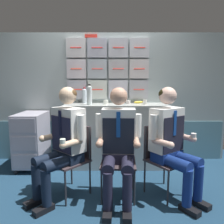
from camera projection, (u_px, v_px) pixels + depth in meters
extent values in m
cube|color=navy|center=(100.00, 203.00, 2.41)|extent=(4.80, 4.80, 0.04)
cube|color=#A4B2B2|center=(104.00, 98.00, 3.63)|extent=(4.20, 0.06, 2.15)
cube|color=#6090A0|center=(104.00, 140.00, 3.69)|extent=(4.12, 0.01, 0.67)
cube|color=#ACACB8|center=(78.00, 89.00, 3.55)|extent=(0.32, 0.06, 0.31)
cylinder|color=red|center=(77.00, 90.00, 3.51)|extent=(0.18, 0.01, 0.01)
cube|color=silver|center=(98.00, 89.00, 3.55)|extent=(0.32, 0.06, 0.31)
cylinder|color=red|center=(98.00, 90.00, 3.51)|extent=(0.18, 0.01, 0.01)
cube|color=silver|center=(119.00, 89.00, 3.54)|extent=(0.32, 0.06, 0.31)
cylinder|color=red|center=(119.00, 90.00, 3.51)|extent=(0.18, 0.01, 0.01)
cube|color=#A7ACB6|center=(139.00, 89.00, 3.54)|extent=(0.32, 0.06, 0.31)
cylinder|color=red|center=(140.00, 90.00, 3.51)|extent=(0.18, 0.01, 0.01)
cube|color=silver|center=(77.00, 69.00, 3.50)|extent=(0.32, 0.06, 0.31)
cylinder|color=red|center=(77.00, 69.00, 3.46)|extent=(0.18, 0.01, 0.01)
cube|color=#A7B1BB|center=(98.00, 69.00, 3.50)|extent=(0.32, 0.06, 0.31)
cylinder|color=red|center=(98.00, 69.00, 3.46)|extent=(0.18, 0.01, 0.01)
cube|color=#B0B0B5|center=(119.00, 69.00, 3.50)|extent=(0.32, 0.06, 0.31)
cylinder|color=red|center=(119.00, 69.00, 3.46)|extent=(0.18, 0.01, 0.01)
cube|color=silver|center=(140.00, 69.00, 3.50)|extent=(0.32, 0.06, 0.31)
cylinder|color=red|center=(140.00, 69.00, 3.46)|extent=(0.18, 0.01, 0.01)
cube|color=silver|center=(77.00, 48.00, 3.45)|extent=(0.32, 0.06, 0.31)
cylinder|color=red|center=(76.00, 48.00, 3.41)|extent=(0.18, 0.01, 0.01)
cube|color=#A8AABA|center=(98.00, 48.00, 3.45)|extent=(0.32, 0.06, 0.31)
cylinder|color=red|center=(98.00, 48.00, 3.41)|extent=(0.18, 0.01, 0.01)
cube|color=#B7B9C4|center=(119.00, 48.00, 3.45)|extent=(0.32, 0.06, 0.31)
cylinder|color=red|center=(119.00, 48.00, 3.41)|extent=(0.18, 0.01, 0.01)
cube|color=silver|center=(140.00, 48.00, 3.45)|extent=(0.32, 0.06, 0.31)
cylinder|color=red|center=(140.00, 48.00, 3.41)|extent=(0.18, 0.01, 0.01)
cube|color=red|center=(92.00, 36.00, 3.44)|extent=(0.20, 0.02, 0.05)
cube|color=#BCC2BD|center=(117.00, 136.00, 3.42)|extent=(1.59, 0.52, 0.97)
cube|color=#ADB3AE|center=(117.00, 105.00, 3.35)|extent=(1.63, 0.53, 0.03)
sphere|color=black|center=(17.00, 171.00, 3.12)|extent=(0.07, 0.07, 0.07)
sphere|color=black|center=(38.00, 171.00, 3.12)|extent=(0.07, 0.07, 0.07)
sphere|color=black|center=(31.00, 158.00, 3.67)|extent=(0.07, 0.07, 0.07)
sphere|color=black|center=(49.00, 158.00, 3.67)|extent=(0.07, 0.07, 0.07)
cube|color=#AFABBC|center=(33.00, 138.00, 3.33)|extent=(0.40, 0.64, 0.80)
cube|color=#9A97A8|center=(26.00, 162.00, 3.05)|extent=(0.35, 0.01, 0.21)
cube|color=#9A97A8|center=(24.00, 144.00, 3.01)|extent=(0.35, 0.01, 0.21)
cube|color=#9A97A8|center=(23.00, 126.00, 2.98)|extent=(0.35, 0.01, 0.21)
cylinder|color=#28282D|center=(24.00, 118.00, 2.98)|extent=(0.32, 0.02, 0.02)
cylinder|color=#2D2D33|center=(48.00, 179.00, 2.52)|extent=(0.02, 0.02, 0.40)
cylinder|color=#2D2D33|center=(66.00, 189.00, 2.29)|extent=(0.02, 0.02, 0.40)
cylinder|color=#2D2D33|center=(72.00, 169.00, 2.79)|extent=(0.02, 0.02, 0.40)
cylinder|color=#2D2D33|center=(91.00, 178.00, 2.55)|extent=(0.02, 0.02, 0.40)
cube|color=#3B2F34|center=(69.00, 161.00, 2.51)|extent=(0.56, 0.56, 0.02)
cube|color=#3B2F34|center=(81.00, 141.00, 2.62)|extent=(0.29, 0.27, 0.40)
cylinder|color=#2D2D33|center=(71.00, 138.00, 2.73)|extent=(0.02, 0.02, 0.40)
cylinder|color=#2D2D33|center=(90.00, 144.00, 2.49)|extent=(0.02, 0.02, 0.40)
cube|color=black|center=(35.00, 202.00, 2.33)|extent=(0.21, 0.22, 0.06)
cube|color=black|center=(44.00, 209.00, 2.20)|extent=(0.21, 0.22, 0.06)
cylinder|color=black|center=(37.00, 182.00, 2.33)|extent=(0.10, 0.10, 0.40)
cylinder|color=black|center=(47.00, 188.00, 2.20)|extent=(0.10, 0.10, 0.40)
cylinder|color=black|center=(51.00, 158.00, 2.43)|extent=(0.36, 0.39, 0.13)
cylinder|color=black|center=(61.00, 163.00, 2.30)|extent=(0.36, 0.39, 0.13)
cube|color=black|center=(69.00, 155.00, 2.50)|extent=(0.40, 0.39, 0.12)
cube|color=white|center=(69.00, 129.00, 2.47)|extent=(0.43, 0.41, 0.51)
cube|color=#1E1F39|center=(62.00, 134.00, 2.39)|extent=(0.27, 0.24, 0.41)
cube|color=black|center=(61.00, 123.00, 2.37)|extent=(0.04, 0.04, 0.28)
cylinder|color=white|center=(58.00, 122.00, 2.61)|extent=(0.08, 0.08, 0.27)
cylinder|color=beige|center=(52.00, 137.00, 2.53)|extent=(0.22, 0.23, 0.07)
sphere|color=beige|center=(43.00, 139.00, 2.45)|extent=(0.08, 0.08, 0.08)
cylinder|color=white|center=(82.00, 127.00, 2.32)|extent=(0.08, 0.08, 0.27)
cylinder|color=beige|center=(72.00, 143.00, 2.27)|extent=(0.22, 0.23, 0.07)
sphere|color=beige|center=(64.00, 145.00, 2.18)|extent=(0.08, 0.08, 0.08)
cylinder|color=white|center=(63.00, 142.00, 2.18)|extent=(0.06, 0.06, 0.06)
sphere|color=beige|center=(68.00, 96.00, 2.41)|extent=(0.20, 0.20, 0.20)
ellipsoid|color=brown|center=(69.00, 94.00, 2.42)|extent=(0.27, 0.27, 0.14)
cylinder|color=#2D2D33|center=(102.00, 187.00, 2.32)|extent=(0.02, 0.02, 0.40)
cylinder|color=#2D2D33|center=(135.00, 188.00, 2.30)|extent=(0.02, 0.02, 0.40)
cylinder|color=#2D2D33|center=(105.00, 173.00, 2.67)|extent=(0.02, 0.02, 0.40)
cylinder|color=#2D2D33|center=(134.00, 174.00, 2.65)|extent=(0.02, 0.02, 0.40)
cube|color=#3B2F34|center=(119.00, 163.00, 2.46)|extent=(0.42, 0.42, 0.02)
cube|color=#3B2F34|center=(119.00, 141.00, 2.61)|extent=(0.37, 0.05, 0.40)
cylinder|color=#2D2D33|center=(105.00, 141.00, 2.61)|extent=(0.02, 0.02, 0.40)
cylinder|color=#2D2D33|center=(134.00, 141.00, 2.59)|extent=(0.02, 0.02, 0.40)
cube|color=black|center=(108.00, 214.00, 2.12)|extent=(0.10, 0.22, 0.06)
cube|color=black|center=(128.00, 215.00, 2.11)|extent=(0.10, 0.22, 0.06)
cylinder|color=#1C1C2E|center=(108.00, 191.00, 2.13)|extent=(0.10, 0.10, 0.40)
cylinder|color=#1C1C2E|center=(128.00, 192.00, 2.12)|extent=(0.10, 0.10, 0.40)
cylinder|color=#1C1C2E|center=(110.00, 164.00, 2.28)|extent=(0.15, 0.40, 0.13)
cylinder|color=#1C1C2E|center=(128.00, 164.00, 2.27)|extent=(0.15, 0.40, 0.13)
cube|color=#1C1C2E|center=(119.00, 157.00, 2.45)|extent=(0.37, 0.22, 0.12)
cube|color=white|center=(119.00, 130.00, 2.42)|extent=(0.39, 0.23, 0.50)
cube|color=black|center=(119.00, 136.00, 2.32)|extent=(0.35, 0.03, 0.40)
cube|color=navy|center=(119.00, 125.00, 2.29)|extent=(0.04, 0.01, 0.28)
cylinder|color=white|center=(100.00, 125.00, 2.43)|extent=(0.08, 0.08, 0.27)
cylinder|color=tan|center=(101.00, 141.00, 2.34)|extent=(0.08, 0.25, 0.07)
sphere|color=tan|center=(100.00, 144.00, 2.22)|extent=(0.08, 0.08, 0.08)
cylinder|color=white|center=(138.00, 126.00, 2.40)|extent=(0.08, 0.08, 0.27)
cylinder|color=tan|center=(137.00, 142.00, 2.31)|extent=(0.08, 0.25, 0.07)
sphere|color=tan|center=(138.00, 145.00, 2.20)|extent=(0.08, 0.08, 0.08)
sphere|color=tan|center=(119.00, 96.00, 2.37)|extent=(0.20, 0.20, 0.20)
ellipsoid|color=tan|center=(119.00, 95.00, 2.38)|extent=(0.20, 0.19, 0.14)
cylinder|color=#2D2D33|center=(169.00, 188.00, 2.29)|extent=(0.02, 0.02, 0.40)
cylinder|color=#2D2D33|center=(189.00, 180.00, 2.50)|extent=(0.02, 0.02, 0.40)
cylinder|color=#2D2D33|center=(145.00, 176.00, 2.58)|extent=(0.02, 0.02, 0.40)
cylinder|color=#2D2D33|center=(165.00, 169.00, 2.79)|extent=(0.02, 0.02, 0.40)
cube|color=#3B2F34|center=(167.00, 161.00, 2.51)|extent=(0.56, 0.56, 0.02)
cube|color=#3B2F34|center=(156.00, 140.00, 2.63)|extent=(0.32, 0.24, 0.40)
cylinder|color=#2D2D33|center=(146.00, 143.00, 2.52)|extent=(0.02, 0.02, 0.40)
cylinder|color=#2D2D33|center=(166.00, 138.00, 2.73)|extent=(0.02, 0.02, 0.40)
cube|color=black|center=(190.00, 210.00, 2.18)|extent=(0.20, 0.23, 0.06)
cube|color=black|center=(201.00, 204.00, 2.30)|extent=(0.20, 0.23, 0.06)
cylinder|color=navy|center=(188.00, 188.00, 2.18)|extent=(0.10, 0.10, 0.40)
cylinder|color=navy|center=(199.00, 183.00, 2.30)|extent=(0.10, 0.10, 0.40)
cylinder|color=navy|center=(175.00, 163.00, 2.30)|extent=(0.34, 0.40, 0.13)
cylinder|color=navy|center=(186.00, 159.00, 2.41)|extent=(0.34, 0.40, 0.13)
cube|color=navy|center=(168.00, 155.00, 2.50)|extent=(0.41, 0.37, 0.12)
cube|color=white|center=(167.00, 129.00, 2.47)|extent=(0.43, 0.39, 0.51)
cube|color=black|center=(175.00, 135.00, 2.39)|extent=(0.29, 0.21, 0.40)
cube|color=navy|center=(176.00, 123.00, 2.36)|extent=(0.04, 0.03, 0.28)
cylinder|color=white|center=(154.00, 127.00, 2.34)|extent=(0.08, 0.08, 0.27)
cylinder|color=beige|center=(163.00, 143.00, 2.28)|extent=(0.20, 0.25, 0.07)
sphere|color=beige|center=(171.00, 145.00, 2.19)|extent=(0.08, 0.08, 0.08)
cylinder|color=white|center=(179.00, 123.00, 2.59)|extent=(0.08, 0.08, 0.27)
cylinder|color=beige|center=(186.00, 137.00, 2.51)|extent=(0.20, 0.25, 0.07)
sphere|color=beige|center=(194.00, 139.00, 2.42)|extent=(0.08, 0.08, 0.08)
cylinder|color=white|center=(194.00, 136.00, 2.41)|extent=(0.06, 0.06, 0.06)
sphere|color=beige|center=(168.00, 96.00, 2.42)|extent=(0.20, 0.20, 0.20)
ellipsoid|color=black|center=(168.00, 94.00, 2.43)|extent=(0.26, 0.26, 0.14)
cylinder|color=silver|center=(90.00, 96.00, 3.24)|extent=(0.08, 0.08, 0.27)
cone|color=silver|center=(90.00, 86.00, 3.22)|extent=(0.08, 0.08, 0.02)
cylinder|color=black|center=(90.00, 85.00, 3.21)|extent=(0.04, 0.04, 0.02)
cylinder|color=silver|center=(85.00, 96.00, 3.51)|extent=(0.07, 0.07, 0.22)
cone|color=silver|center=(85.00, 89.00, 3.49)|extent=(0.07, 0.07, 0.02)
cylinder|color=red|center=(85.00, 88.00, 3.49)|extent=(0.03, 0.03, 0.02)
cylinder|color=white|center=(107.00, 102.00, 3.32)|extent=(0.08, 0.08, 0.07)
cylinder|color=#382114|center=(106.00, 100.00, 3.32)|extent=(0.06, 0.06, 0.01)
cylinder|color=silver|center=(129.00, 102.00, 3.40)|extent=(0.07, 0.07, 0.06)
cylinder|color=#382114|center=(129.00, 101.00, 3.40)|extent=(0.06, 0.06, 0.01)
cylinder|color=white|center=(146.00, 102.00, 3.27)|extent=(0.06, 0.06, 0.08)
cylinder|color=#382114|center=(146.00, 100.00, 3.26)|extent=(0.05, 0.05, 0.01)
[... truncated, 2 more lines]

